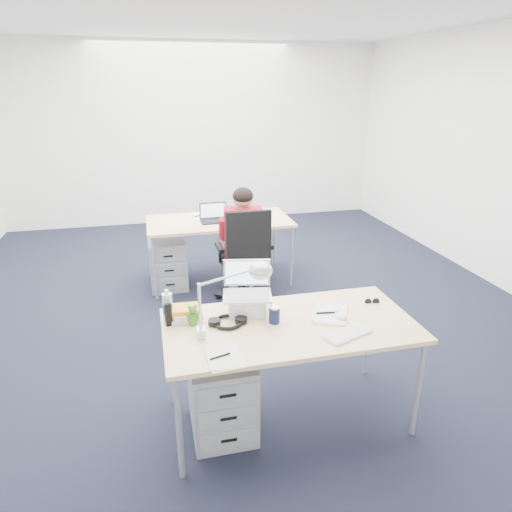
# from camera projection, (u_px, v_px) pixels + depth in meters

# --- Properties ---
(floor) EXTENTS (7.00, 7.00, 0.00)m
(floor) POSITION_uv_depth(u_px,v_px,m) (239.00, 314.00, 4.58)
(floor) COLOR black
(floor) RESTS_ON ground
(room) EXTENTS (6.02, 7.02, 2.80)m
(room) POSITION_uv_depth(u_px,v_px,m) (237.00, 139.00, 3.98)
(room) COLOR white
(room) RESTS_ON ground
(desk_near) EXTENTS (1.60, 0.80, 0.73)m
(desk_near) POSITION_uv_depth(u_px,v_px,m) (290.00, 330.00, 2.92)
(desk_near) COLOR #DDBA7F
(desk_near) RESTS_ON ground
(desk_far) EXTENTS (1.60, 0.80, 0.73)m
(desk_far) POSITION_uv_depth(u_px,v_px,m) (219.00, 224.00, 5.15)
(desk_far) COLOR #DDBA7F
(desk_far) RESTS_ON ground
(office_chair) EXTENTS (0.67, 0.67, 1.06)m
(office_chair) POSITION_uv_depth(u_px,v_px,m) (245.00, 278.00, 4.66)
(office_chair) COLOR black
(office_chair) RESTS_ON ground
(seated_person) EXTENTS (0.40, 0.68, 1.22)m
(seated_person) POSITION_uv_depth(u_px,v_px,m) (242.00, 243.00, 4.71)
(seated_person) COLOR #A41724
(seated_person) RESTS_ON ground
(drawer_pedestal_near) EXTENTS (0.40, 0.50, 0.55)m
(drawer_pedestal_near) POSITION_uv_depth(u_px,v_px,m) (221.00, 393.00, 2.97)
(drawer_pedestal_near) COLOR #A9ABAE
(drawer_pedestal_near) RESTS_ON ground
(drawer_pedestal_far) EXTENTS (0.40, 0.50, 0.55)m
(drawer_pedestal_far) POSITION_uv_depth(u_px,v_px,m) (168.00, 263.00, 5.14)
(drawer_pedestal_far) COLOR #A9ABAE
(drawer_pedestal_far) RESTS_ON ground
(silver_laptop) EXTENTS (0.36, 0.31, 0.34)m
(silver_laptop) POSITION_uv_depth(u_px,v_px,m) (247.00, 290.00, 2.99)
(silver_laptop) COLOR silver
(silver_laptop) RESTS_ON desk_near
(wireless_keyboard) EXTENTS (0.33, 0.22, 0.02)m
(wireless_keyboard) POSITION_uv_depth(u_px,v_px,m) (348.00, 334.00, 2.77)
(wireless_keyboard) COLOR white
(wireless_keyboard) RESTS_ON desk_near
(computer_mouse) EXTENTS (0.10, 0.12, 0.04)m
(computer_mouse) POSITION_uv_depth(u_px,v_px,m) (341.00, 316.00, 2.96)
(computer_mouse) COLOR white
(computer_mouse) RESTS_ON desk_near
(headphones) EXTENTS (0.26, 0.21, 0.04)m
(headphones) POSITION_uv_depth(u_px,v_px,m) (228.00, 321.00, 2.89)
(headphones) COLOR black
(headphones) RESTS_ON desk_near
(can_koozie) EXTENTS (0.07, 0.07, 0.11)m
(can_koozie) POSITION_uv_depth(u_px,v_px,m) (274.00, 314.00, 2.90)
(can_koozie) COLOR #151D43
(can_koozie) RESTS_ON desk_near
(water_bottle) EXTENTS (0.08, 0.08, 0.21)m
(water_bottle) POSITION_uv_depth(u_px,v_px,m) (167.00, 305.00, 2.92)
(water_bottle) COLOR silver
(water_bottle) RESTS_ON desk_near
(bear_figurine) EXTENTS (0.08, 0.06, 0.14)m
(bear_figurine) POSITION_uv_depth(u_px,v_px,m) (193.00, 315.00, 2.87)
(bear_figurine) COLOR #2B6B1C
(bear_figurine) RESTS_ON desk_near
(book_stack) EXTENTS (0.21, 0.16, 0.09)m
(book_stack) POSITION_uv_depth(u_px,v_px,m) (186.00, 313.00, 2.94)
(book_stack) COLOR silver
(book_stack) RESTS_ON desk_near
(cordless_phone) EXTENTS (0.05, 0.03, 0.15)m
(cordless_phone) POSITION_uv_depth(u_px,v_px,m) (168.00, 315.00, 2.86)
(cordless_phone) COLOR black
(cordless_phone) RESTS_ON desk_near
(papers_left) EXTENTS (0.19, 0.27, 0.01)m
(papers_left) POSITION_uv_depth(u_px,v_px,m) (223.00, 357.00, 2.54)
(papers_left) COLOR #E7CB86
(papers_left) RESTS_ON desk_near
(papers_right) EXTENTS (0.32, 0.37, 0.01)m
(papers_right) POSITION_uv_depth(u_px,v_px,m) (329.00, 314.00, 3.02)
(papers_right) COLOR #E7CB86
(papers_right) RESTS_ON desk_near
(sunglasses) EXTENTS (0.11, 0.06, 0.02)m
(sunglasses) POSITION_uv_depth(u_px,v_px,m) (372.00, 301.00, 3.17)
(sunglasses) COLOR black
(sunglasses) RESTS_ON desk_near
(desk_lamp) EXTENTS (0.44, 0.23, 0.47)m
(desk_lamp) POSITION_uv_depth(u_px,v_px,m) (223.00, 299.00, 2.70)
(desk_lamp) COLOR silver
(desk_lamp) RESTS_ON desk_near
(dark_laptop) EXTENTS (0.30, 0.29, 0.21)m
(dark_laptop) POSITION_uv_depth(u_px,v_px,m) (214.00, 212.00, 5.02)
(dark_laptop) COLOR black
(dark_laptop) RESTS_ON desk_far
(far_cup) EXTENTS (0.09, 0.09, 0.10)m
(far_cup) POSITION_uv_depth(u_px,v_px,m) (260.00, 212.00, 5.26)
(far_cup) COLOR white
(far_cup) RESTS_ON desk_far
(far_papers) EXTENTS (0.24, 0.33, 0.01)m
(far_papers) POSITION_uv_depth(u_px,v_px,m) (203.00, 217.00, 5.24)
(far_papers) COLOR white
(far_papers) RESTS_ON desk_far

